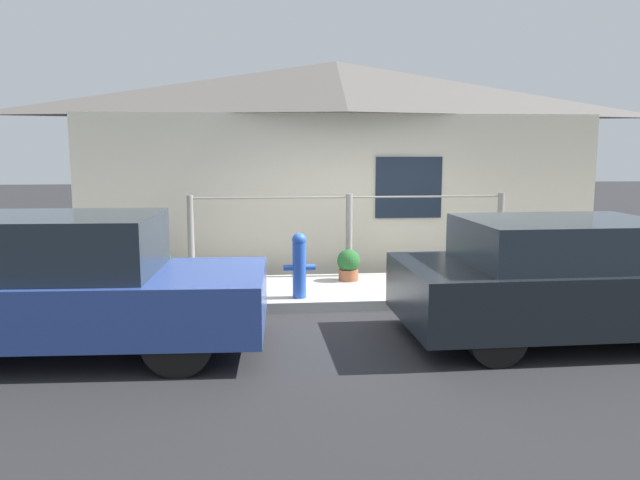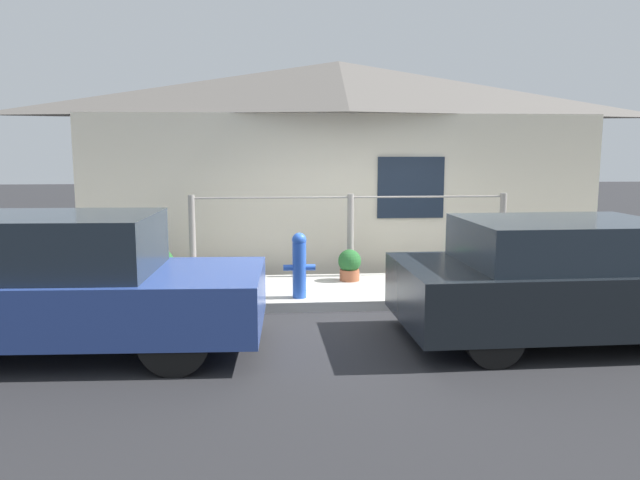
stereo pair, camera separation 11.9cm
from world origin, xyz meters
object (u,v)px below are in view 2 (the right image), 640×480
Objects in this scene: car_right at (569,280)px; fire_hydrant at (299,264)px; car_left at (55,284)px; potted_plant_by_fence at (162,264)px; potted_plant_near_hydrant at (350,265)px.

car_right is 4.40× the size of fire_hydrant.
potted_plant_by_fence is at bearing 80.50° from car_left.
potted_plant_by_fence is at bearing 148.10° from fire_hydrant.
potted_plant_by_fence is (-2.79, 0.23, 0.00)m from potted_plant_near_hydrant.
car_right is 8.11× the size of potted_plant_near_hydrant.
car_left reaches higher than potted_plant_by_fence.
potted_plant_by_fence is (0.59, 2.86, -0.34)m from car_left.
car_right is at bearing 2.15° from car_left.
car_left is 8.88× the size of potted_plant_near_hydrant.
car_right is 3.37m from potted_plant_near_hydrant.
car_right reaches higher than potted_plant_near_hydrant.
potted_plant_near_hydrant is at bearing 40.11° from car_left.
potted_plant_near_hydrant is at bearing 51.68° from fire_hydrant.
car_right is 8.13× the size of potted_plant_by_fence.
car_right is at bearing -29.47° from fire_hydrant.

